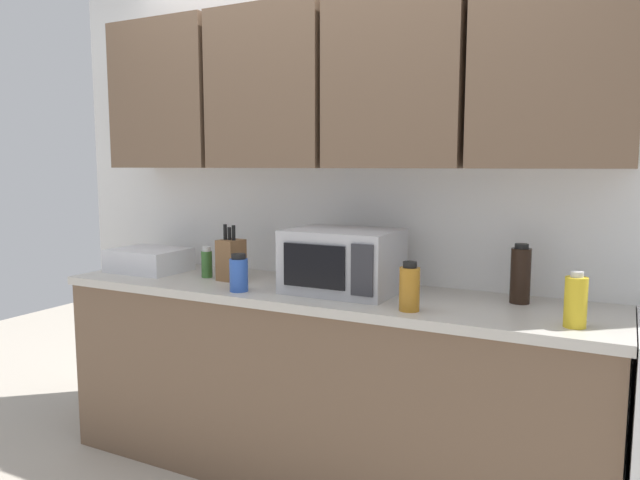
# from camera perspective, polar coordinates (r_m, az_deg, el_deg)

# --- Properties ---
(wall_back_with_cabinets) EXTENTS (3.43, 0.38, 2.60)m
(wall_back_with_cabinets) POSITION_cam_1_polar(r_m,az_deg,el_deg) (2.88, 2.10, 9.45)
(wall_back_with_cabinets) COLOR white
(wall_back_with_cabinets) RESTS_ON ground_plane
(counter_run) EXTENTS (2.56, 0.63, 0.90)m
(counter_run) POSITION_cam_1_polar(r_m,az_deg,el_deg) (2.86, -0.05, -13.58)
(counter_run) COLOR brown
(counter_run) RESTS_ON ground_plane
(microwave) EXTENTS (0.48, 0.37, 0.28)m
(microwave) POSITION_cam_1_polar(r_m,az_deg,el_deg) (2.65, 2.17, -2.01)
(microwave) COLOR #B7B7BC
(microwave) RESTS_ON counter_run
(dish_rack) EXTENTS (0.38, 0.30, 0.12)m
(dish_rack) POSITION_cam_1_polar(r_m,az_deg,el_deg) (3.31, -16.04, -1.85)
(dish_rack) COLOR silver
(dish_rack) RESTS_ON counter_run
(knife_block) EXTENTS (0.11, 0.13, 0.28)m
(knife_block) POSITION_cam_1_polar(r_m,az_deg,el_deg) (2.96, -8.51, -1.83)
(knife_block) COLOR brown
(knife_block) RESTS_ON counter_run
(bottle_amber_vinegar) EXTENTS (0.08, 0.08, 0.19)m
(bottle_amber_vinegar) POSITION_cam_1_polar(r_m,az_deg,el_deg) (2.34, 8.56, -4.54)
(bottle_amber_vinegar) COLOR #AD701E
(bottle_amber_vinegar) RESTS_ON counter_run
(bottle_yellow_mustard) EXTENTS (0.08, 0.08, 0.20)m
(bottle_yellow_mustard) POSITION_cam_1_polar(r_m,az_deg,el_deg) (2.26, 23.27, -5.40)
(bottle_yellow_mustard) COLOR gold
(bottle_yellow_mustard) RESTS_ON counter_run
(bottle_soy_dark) EXTENTS (0.08, 0.08, 0.25)m
(bottle_soy_dark) POSITION_cam_1_polar(r_m,az_deg,el_deg) (2.57, 18.63, -3.17)
(bottle_soy_dark) COLOR black
(bottle_soy_dark) RESTS_ON counter_run
(bottle_green_oil) EXTENTS (0.05, 0.05, 0.16)m
(bottle_green_oil) POSITION_cam_1_polar(r_m,az_deg,el_deg) (3.06, -10.78, -2.17)
(bottle_green_oil) COLOR #386B2D
(bottle_green_oil) RESTS_ON counter_run
(bottle_blue_cleaner) EXTENTS (0.08, 0.08, 0.17)m
(bottle_blue_cleaner) POSITION_cam_1_polar(r_m,az_deg,el_deg) (2.70, -7.78, -3.19)
(bottle_blue_cleaner) COLOR #2D56B7
(bottle_blue_cleaner) RESTS_ON counter_run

